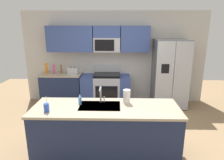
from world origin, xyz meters
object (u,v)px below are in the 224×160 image
(range_oven, at_px, (106,89))
(refrigerator, at_px, (170,74))
(toaster, at_px, (73,71))
(pepper_mill, at_px, (61,69))
(bottle_orange, at_px, (46,68))
(bottle_pink, at_px, (54,69))
(drink_cup_blue, at_px, (46,108))
(sink_faucet, at_px, (101,93))
(soap_dispenser, at_px, (80,101))
(paper_towel_roll, at_px, (127,96))

(range_oven, xyz_separation_m, refrigerator, (1.77, -0.07, 0.48))
(toaster, height_order, pepper_mill, pepper_mill)
(bottle_orange, distance_m, bottle_pink, 0.21)
(range_oven, height_order, bottle_pink, bottle_pink)
(bottle_orange, bearing_deg, drink_cup_blue, -70.89)
(bottle_pink, bearing_deg, refrigerator, -1.35)
(sink_faucet, relative_size, soap_dispenser, 1.66)
(paper_towel_roll, bearing_deg, bottle_pink, 131.86)
(drink_cup_blue, bearing_deg, bottle_orange, 109.11)
(pepper_mill, bearing_deg, drink_cup_blue, -79.65)
(bottle_orange, xyz_separation_m, sink_faucet, (1.71, -2.16, 0.02))
(range_oven, bearing_deg, paper_towel_roll, -77.27)
(bottle_orange, bearing_deg, refrigerator, -1.39)
(toaster, bearing_deg, range_oven, 3.32)
(refrigerator, xyz_separation_m, drink_cup_blue, (-2.54, -2.48, 0.04))
(bottle_orange, distance_m, sink_faucet, 2.76)
(refrigerator, distance_m, paper_towel_roll, 2.45)
(bottle_pink, distance_m, sink_faucet, 2.62)
(range_oven, height_order, toaster, range_oven)
(drink_cup_blue, xyz_separation_m, paper_towel_roll, (1.26, 0.39, 0.05))
(bottle_pink, bearing_deg, bottle_orange, 177.98)
(bottle_pink, bearing_deg, pepper_mill, -1.71)
(bottle_orange, bearing_deg, bottle_pink, -2.02)
(sink_faucet, relative_size, drink_cup_blue, 1.11)
(drink_cup_blue, bearing_deg, paper_towel_roll, 17.26)
(toaster, distance_m, pepper_mill, 0.34)
(pepper_mill, bearing_deg, range_oven, 0.12)
(pepper_mill, height_order, bottle_orange, bottle_orange)
(refrigerator, distance_m, toaster, 2.67)
(refrigerator, relative_size, soap_dispenser, 10.88)
(toaster, bearing_deg, refrigerator, -0.42)
(bottle_pink, height_order, soap_dispenser, bottle_pink)
(drink_cup_blue, distance_m, paper_towel_roll, 1.32)
(toaster, xyz_separation_m, paper_towel_roll, (1.39, -2.11, 0.03))
(pepper_mill, xyz_separation_m, paper_towel_roll, (1.73, -2.16, -0.00))
(range_oven, distance_m, bottle_pink, 1.56)
(refrigerator, distance_m, soap_dispenser, 3.01)
(range_oven, relative_size, drink_cup_blue, 5.35)
(drink_cup_blue, bearing_deg, refrigerator, 44.32)
(bottle_orange, distance_m, soap_dispenser, 2.64)
(toaster, bearing_deg, bottle_pink, 174.13)
(bottle_pink, xyz_separation_m, soap_dispenser, (1.14, -2.25, -0.06))
(sink_faucet, bearing_deg, range_oven, 91.10)
(refrigerator, bearing_deg, sink_faucet, -129.65)
(pepper_mill, distance_m, bottle_pink, 0.21)
(refrigerator, distance_m, pepper_mill, 3.01)
(soap_dispenser, xyz_separation_m, paper_towel_roll, (0.80, 0.09, 0.05))
(range_oven, bearing_deg, soap_dispenser, -97.78)
(range_oven, relative_size, bottle_pink, 5.42)
(bottle_orange, bearing_deg, soap_dispenser, -59.00)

